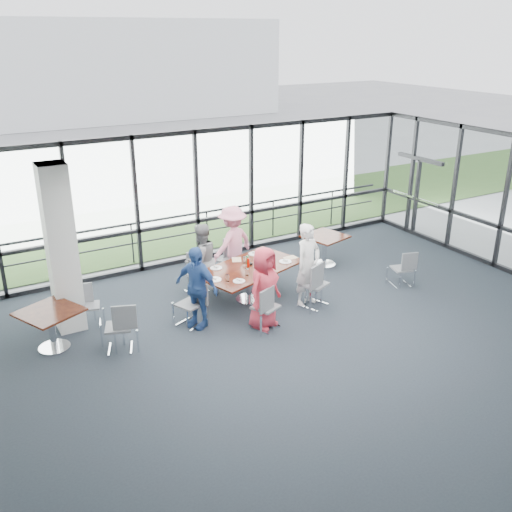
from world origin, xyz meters
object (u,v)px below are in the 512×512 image
chair_main_nl (266,307)px  chair_main_fr (228,259)px  side_table_left (50,316)px  chair_spare_lb (89,306)px  diner_end (196,287)px  diner_near_left (264,288)px  chair_main_nr (314,284)px  main_table (249,272)px  side_table_right (325,240)px  chair_main_fl (196,273)px  diner_far_right (233,243)px  diner_far_left (201,260)px  diner_near_right (308,265)px  chair_main_end (190,304)px  structural_column (61,250)px  chair_spare_r (401,269)px  chair_spare_la (118,327)px

chair_main_nl → chair_main_fr: bearing=56.3°
side_table_left → chair_main_nl: chair_main_nl is taller
chair_spare_lb → diner_end: bearing=164.8°
diner_near_left → chair_main_fr: size_ratio=1.77×
diner_near_left → chair_main_nr: (1.33, 0.24, -0.32)m
main_table → diner_near_left: (-0.31, -1.15, 0.16)m
side_table_right → chair_main_fl: size_ratio=1.26×
diner_far_right → chair_main_fl: bearing=-5.5°
main_table → diner_near_left: 1.20m
chair_main_fr → chair_main_nr: bearing=79.8°
chair_main_fl → chair_spare_lb: 2.43m
side_table_right → diner_far_right: (-2.31, 0.37, 0.22)m
diner_far_left → main_table: bearing=123.9°
diner_near_right → diner_end: 2.38m
side_table_left → chair_main_end: size_ratio=1.43×
side_table_right → chair_spare_lb: (-5.73, -0.22, -0.24)m
diner_near_right → chair_spare_lb: diner_near_right is taller
chair_main_fr → diner_near_left: bearing=47.0°
structural_column → chair_main_nl: 3.91m
chair_main_nl → chair_spare_r: 3.63m
side_table_right → chair_main_fr: 2.44m
chair_main_fr → chair_spare_lb: chair_main_fr is taller
structural_column → chair_spare_r: (6.86, -1.69, -1.20)m
diner_near_left → diner_end: 1.28m
side_table_right → diner_near_left: (-2.85, -1.94, 0.17)m
chair_main_fr → chair_spare_r: chair_main_fr is taller
chair_main_nl → chair_main_fl: (-0.47, 2.15, -0.01)m
side_table_left → side_table_right: 6.58m
chair_main_end → chair_spare_lb: bearing=-144.1°
side_table_right → chair_main_end: size_ratio=1.24×
chair_main_nl → chair_spare_la: chair_spare_la is taller
chair_main_fr → chair_main_end: 2.35m
chair_main_nr → chair_spare_lb: chair_main_nr is taller
chair_main_fr → chair_main_end: bearing=12.4°
chair_main_fl → chair_main_nl: bearing=87.8°
chair_main_fl → chair_spare_r: (4.10, -1.96, -0.03)m
diner_near_right → chair_main_end: bearing=157.8°
diner_near_right → chair_spare_lb: bearing=148.1°
chair_main_fr → chair_spare_lb: (-3.34, -0.68, -0.06)m
diner_far_right → chair_spare_la: bearing=10.6°
diner_end → chair_spare_r: (4.71, -0.54, -0.41)m
side_table_left → chair_main_nr: size_ratio=1.28×
diner_end → chair_main_nl: 1.36m
main_table → structural_column: bearing=152.1°
chair_spare_r → chair_main_nr: bearing=-166.9°
chair_main_fr → side_table_right: bearing=136.9°
main_table → chair_main_end: (-1.53, -0.40, -0.21)m
diner_near_right → chair_main_nl: diner_near_right is taller
diner_far_right → chair_main_nl: bearing=58.7°
diner_far_right → chair_main_nr: (0.79, -2.07, -0.38)m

